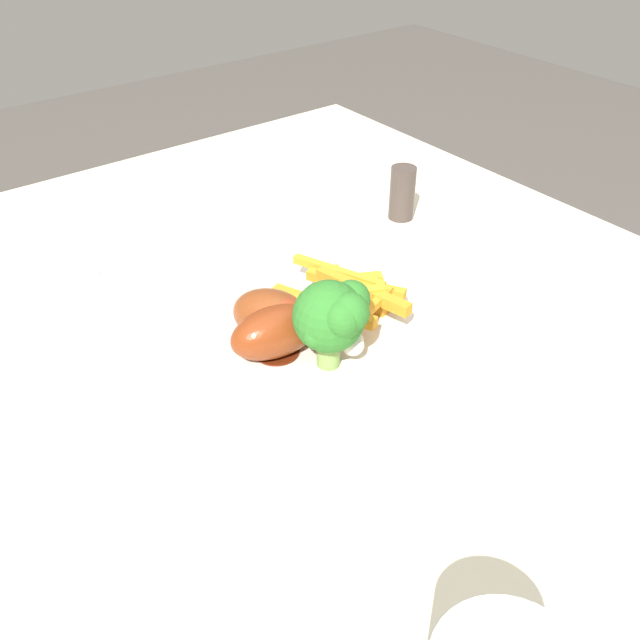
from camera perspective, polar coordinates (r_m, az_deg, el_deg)
dining_table at (r=0.73m, az=2.39°, el=-8.65°), size 1.03×0.78×0.71m
dinner_plate at (r=0.64m, az=-0.00°, el=-1.88°), size 0.26×0.26×0.01m
broccoli_floret_front at (r=0.58m, az=1.16°, el=0.30°), size 0.07×0.07×0.08m
carrot_fries_pile at (r=0.66m, az=2.19°, el=2.05°), size 0.14×0.12×0.03m
chicken_drumstick_near at (r=0.63m, az=-3.54°, el=0.21°), size 0.12×0.09×0.05m
chicken_drumstick_far at (r=0.63m, az=-2.97°, el=0.02°), size 0.12×0.07×0.04m
chicken_drumstick_extra at (r=0.61m, az=-3.16°, el=-0.81°), size 0.05×0.13×0.05m
pepper_shaker at (r=0.85m, az=6.60°, el=10.06°), size 0.03×0.03×0.06m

